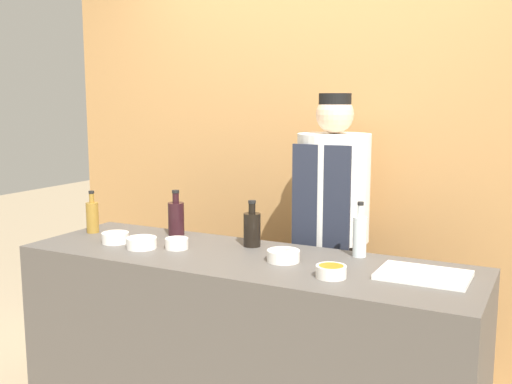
% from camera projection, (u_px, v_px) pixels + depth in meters
% --- Properties ---
extents(cabinet_wall, '(3.53, 0.18, 2.40)m').
position_uv_depth(cabinet_wall, '(324.00, 165.00, 3.57)').
color(cabinet_wall, '#B7844C').
rests_on(cabinet_wall, ground_plane).
extents(counter, '(2.13, 0.65, 0.88)m').
position_uv_depth(counter, '(243.00, 348.00, 2.79)').
color(counter, '#514C47').
rests_on(counter, ground_plane).
extents(sauce_bowl_brown, '(0.15, 0.15, 0.05)m').
position_uv_depth(sauce_bowl_brown, '(142.00, 242.00, 2.88)').
color(sauce_bowl_brown, white).
rests_on(sauce_bowl_brown, counter).
extents(sauce_bowl_purple, '(0.13, 0.13, 0.05)m').
position_uv_depth(sauce_bowl_purple, '(115.00, 237.00, 2.98)').
color(sauce_bowl_purple, white).
rests_on(sauce_bowl_purple, counter).
extents(sauce_bowl_orange, '(0.12, 0.12, 0.05)m').
position_uv_depth(sauce_bowl_orange, '(331.00, 271.00, 2.41)').
color(sauce_bowl_orange, white).
rests_on(sauce_bowl_orange, counter).
extents(sauce_bowl_yellow, '(0.11, 0.11, 0.05)m').
position_uv_depth(sauce_bowl_yellow, '(177.00, 243.00, 2.87)').
color(sauce_bowl_yellow, white).
rests_on(sauce_bowl_yellow, counter).
extents(sauce_bowl_red, '(0.15, 0.15, 0.05)m').
position_uv_depth(sauce_bowl_red, '(283.00, 255.00, 2.64)').
color(sauce_bowl_red, white).
rests_on(sauce_bowl_red, counter).
extents(cutting_board, '(0.36, 0.25, 0.02)m').
position_uv_depth(cutting_board, '(424.00, 275.00, 2.41)').
color(cutting_board, white).
rests_on(cutting_board, counter).
extents(bottle_wine, '(0.08, 0.08, 0.24)m').
position_uv_depth(bottle_wine, '(176.00, 217.00, 3.15)').
color(bottle_wine, black).
rests_on(bottle_wine, counter).
extents(bottle_clear, '(0.06, 0.06, 0.25)m').
position_uv_depth(bottle_clear, '(360.00, 235.00, 2.71)').
color(bottle_clear, silver).
rests_on(bottle_clear, counter).
extents(bottle_soy, '(0.08, 0.08, 0.23)m').
position_uv_depth(bottle_soy, '(252.00, 228.00, 2.91)').
color(bottle_soy, black).
rests_on(bottle_soy, counter).
extents(bottle_vinegar, '(0.07, 0.07, 0.23)m').
position_uv_depth(bottle_vinegar, '(92.00, 216.00, 3.20)').
color(bottle_vinegar, olive).
rests_on(bottle_vinegar, counter).
extents(chef_center, '(0.38, 0.38, 1.62)m').
position_uv_depth(chef_center, '(332.00, 237.00, 3.15)').
color(chef_center, '#28282D').
rests_on(chef_center, ground_plane).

